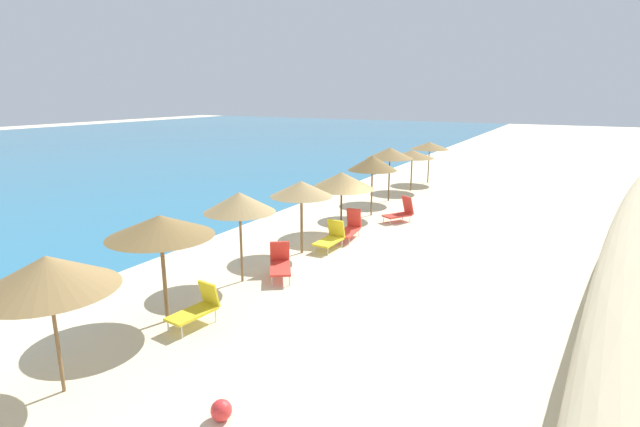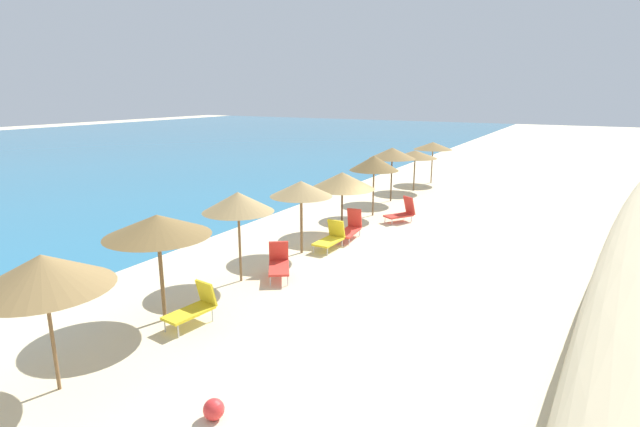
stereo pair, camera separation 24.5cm
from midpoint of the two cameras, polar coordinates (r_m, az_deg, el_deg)
The scene contains 16 objects.
ground_plane at distance 18.65m, azimuth 6.84°, elevation -3.85°, with size 160.00×160.00×0.00m, color beige.
beach_umbrella_1 at distance 10.38m, azimuth -29.72°, elevation -6.02°, with size 2.52×2.52×2.78m.
beach_umbrella_2 at distance 12.55m, azimuth -18.64°, elevation -1.41°, with size 2.60×2.60×2.78m.
beach_umbrella_3 at distance 14.73m, azimuth -9.83°, elevation 1.29°, with size 2.15×2.15×2.80m.
beach_umbrella_4 at distance 17.24m, azimuth -2.60°, elevation 2.87°, with size 2.22×2.22×2.64m.
beach_umbrella_5 at distance 19.87m, azimuth 2.17°, elevation 3.86°, with size 2.65×2.65×2.53m.
beach_umbrella_6 at distance 22.85m, azimuth 5.82°, elevation 5.87°, with size 2.28×2.28×2.83m.
beach_umbrella_7 at distance 26.11m, azimuth 7.87°, elevation 6.98°, with size 2.44×2.44×2.85m.
beach_umbrella_8 at distance 29.24m, azimuth 10.45°, elevation 6.81°, with size 2.53×2.53×2.38m.
beach_umbrella_9 at distance 32.02m, azimuth 12.42°, elevation 7.71°, with size 2.40×2.40×2.60m.
lounge_chair_0 at distance 19.45m, azimuth 3.15°, elevation -1.67°, with size 1.67×0.77×1.12m.
lounge_chair_1 at distance 12.80m, azimuth -14.64°, elevation -10.54°, with size 1.38×0.75×1.02m.
lounge_chair_2 at distance 22.26m, azimuth 9.07°, elevation 0.20°, with size 1.48×1.24×1.12m.
lounge_chair_3 at distance 15.49m, azimuth -5.12°, elevation -5.76°, with size 1.51×1.30×1.05m.
lounge_chair_4 at distance 18.16m, azimuth 0.88°, elevation -2.81°, with size 1.41×0.69×1.03m.
beach_ball at distance 9.54m, azimuth -12.19°, elevation -21.47°, with size 0.38×0.38×0.38m, color red.
Camera 1 is at (-16.61, -6.34, 5.67)m, focal length 27.51 mm.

